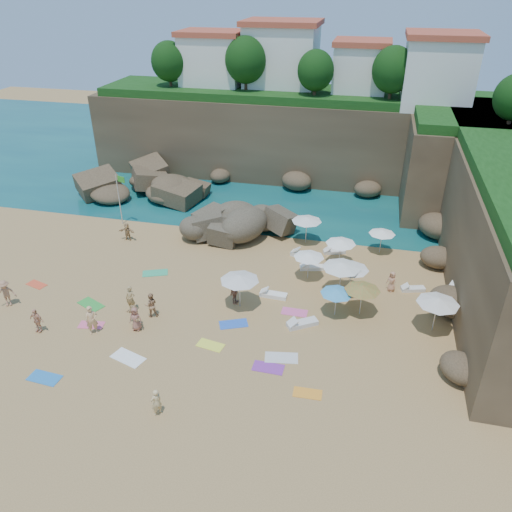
% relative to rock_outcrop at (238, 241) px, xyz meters
% --- Properties ---
extents(ground, '(120.00, 120.00, 0.00)m').
position_rel_rock_outcrop_xyz_m(ground, '(0.79, -8.53, 0.00)').
color(ground, tan).
rests_on(ground, ground).
extents(seawater, '(120.00, 120.00, 0.00)m').
position_rel_rock_outcrop_xyz_m(seawater, '(0.79, 21.47, 0.00)').
color(seawater, '#0C4751').
rests_on(seawater, ground).
extents(cliff_back, '(44.00, 8.00, 8.00)m').
position_rel_rock_outcrop_xyz_m(cliff_back, '(2.79, 16.47, 4.00)').
color(cliff_back, brown).
rests_on(cliff_back, ground).
extents(cliff_corner, '(10.00, 12.00, 8.00)m').
position_rel_rock_outcrop_xyz_m(cliff_corner, '(17.79, 11.47, 4.00)').
color(cliff_corner, brown).
rests_on(cliff_corner, ground).
extents(rock_promontory, '(12.00, 7.00, 2.00)m').
position_rel_rock_outcrop_xyz_m(rock_promontory, '(-10.21, 7.47, 0.00)').
color(rock_promontory, brown).
rests_on(rock_promontory, ground).
extents(clifftop_buildings, '(28.48, 9.48, 7.00)m').
position_rel_rock_outcrop_xyz_m(clifftop_buildings, '(3.75, 17.26, 11.24)').
color(clifftop_buildings, white).
rests_on(clifftop_buildings, cliff_back).
extents(clifftop_trees, '(35.60, 23.82, 4.40)m').
position_rel_rock_outcrop_xyz_m(clifftop_trees, '(5.57, 10.98, 11.26)').
color(clifftop_trees, '#11380F').
rests_on(clifftop_trees, ground).
extents(marina_masts, '(3.10, 0.10, 6.00)m').
position_rel_rock_outcrop_xyz_m(marina_masts, '(-15.71, 21.47, 3.00)').
color(marina_masts, white).
rests_on(marina_masts, ground).
extents(rock_outcrop, '(9.07, 8.06, 3.00)m').
position_rel_rock_outcrop_xyz_m(rock_outcrop, '(0.00, 0.00, 0.00)').
color(rock_outcrop, brown).
rests_on(rock_outcrop, ground).
extents(flag_pole, '(0.86, 0.32, 4.48)m').
position_rel_rock_outcrop_xyz_m(flag_pole, '(-10.46, 0.79, 2.86)').
color(flag_pole, silver).
rests_on(flag_pole, ground).
extents(parasol_0, '(2.40, 2.40, 2.27)m').
position_rel_rock_outcrop_xyz_m(parasol_0, '(5.36, 1.00, 2.09)').
color(parasol_0, silver).
rests_on(parasol_0, ground).
extents(parasol_1, '(2.23, 2.23, 2.10)m').
position_rel_rock_outcrop_xyz_m(parasol_1, '(8.29, -1.91, 1.93)').
color(parasol_1, silver).
rests_on(parasol_1, ground).
extents(parasol_2, '(2.02, 2.02, 1.91)m').
position_rel_rock_outcrop_xyz_m(parasol_2, '(11.21, 0.72, 1.76)').
color(parasol_2, silver).
rests_on(parasol_2, ground).
extents(parasol_3, '(2.16, 2.16, 2.04)m').
position_rel_rock_outcrop_xyz_m(parasol_3, '(6.29, -4.34, 1.87)').
color(parasol_3, silver).
rests_on(parasol_3, ground).
extents(parasol_4, '(1.99, 1.99, 1.88)m').
position_rel_rock_outcrop_xyz_m(parasol_4, '(16.47, -5.66, 1.73)').
color(parasol_4, silver).
rests_on(parasol_4, ground).
extents(parasol_5, '(2.37, 2.37, 2.24)m').
position_rel_rock_outcrop_xyz_m(parasol_5, '(9.27, -5.59, 2.06)').
color(parasol_5, silver).
rests_on(parasol_5, ground).
extents(parasol_6, '(2.26, 2.26, 2.14)m').
position_rel_rock_outcrop_xyz_m(parasol_6, '(10.13, -7.84, 1.96)').
color(parasol_6, silver).
rests_on(parasol_6, ground).
extents(parasol_7, '(2.59, 2.59, 2.45)m').
position_rel_rock_outcrop_xyz_m(parasol_7, '(8.66, -5.84, 2.25)').
color(parasol_7, silver).
rests_on(parasol_7, ground).
extents(parasol_9, '(2.52, 2.52, 2.38)m').
position_rel_rock_outcrop_xyz_m(parasol_9, '(2.49, -8.80, 2.19)').
color(parasol_9, silver).
rests_on(parasol_9, ground).
extents(parasol_10, '(2.05, 2.05, 1.94)m').
position_rel_rock_outcrop_xyz_m(parasol_10, '(8.59, -8.32, 1.78)').
color(parasol_10, silver).
rests_on(parasol_10, ground).
extents(parasol_11, '(2.51, 2.51, 2.38)m').
position_rel_rock_outcrop_xyz_m(parasol_11, '(14.52, -8.55, 2.18)').
color(parasol_11, silver).
rests_on(parasol_11, ground).
extents(lounger_0, '(1.82, 0.97, 0.27)m').
position_rel_rock_outcrop_xyz_m(lounger_0, '(6.41, -3.05, 0.13)').
color(lounger_0, white).
rests_on(lounger_0, ground).
extents(lounger_1, '(1.78, 1.10, 0.26)m').
position_rel_rock_outcrop_xyz_m(lounger_1, '(7.79, -0.24, 0.13)').
color(lounger_1, white).
rests_on(lounger_1, ground).
extents(lounger_2, '(1.69, 0.96, 0.25)m').
position_rel_rock_outcrop_xyz_m(lounger_2, '(13.54, -4.30, 0.13)').
color(lounger_2, white).
rests_on(lounger_2, ground).
extents(lounger_3, '(1.86, 0.71, 0.28)m').
position_rel_rock_outcrop_xyz_m(lounger_3, '(4.39, -7.23, 0.14)').
color(lounger_3, white).
rests_on(lounger_3, ground).
extents(lounger_4, '(2.13, 1.20, 0.32)m').
position_rel_rock_outcrop_xyz_m(lounger_4, '(5.58, -1.45, 0.16)').
color(lounger_4, silver).
rests_on(lounger_4, ground).
extents(lounger_5, '(1.96, 1.58, 0.30)m').
position_rel_rock_outcrop_xyz_m(lounger_5, '(6.76, -9.92, 0.15)').
color(lounger_5, silver).
rests_on(lounger_5, ground).
extents(towel_0, '(1.82, 1.01, 0.03)m').
position_rel_rock_outcrop_xyz_m(towel_0, '(-6.02, -17.65, 0.02)').
color(towel_0, blue).
rests_on(towel_0, ground).
extents(towel_1, '(1.64, 1.00, 0.03)m').
position_rel_rock_outcrop_xyz_m(towel_1, '(-5.93, -12.87, 0.01)').
color(towel_1, '#EE5C86').
rests_on(towel_1, ground).
extents(towel_3, '(2.03, 1.58, 0.03)m').
position_rel_rock_outcrop_xyz_m(towel_3, '(-7.07, -10.90, 0.02)').
color(towel_3, green).
rests_on(towel_3, ground).
extents(towel_5, '(2.14, 1.51, 0.03)m').
position_rel_rock_outcrop_xyz_m(towel_5, '(-2.37, -15.14, 0.02)').
color(towel_5, white).
rests_on(towel_5, ground).
extents(towel_6, '(1.74, 0.89, 0.03)m').
position_rel_rock_outcrop_xyz_m(towel_6, '(5.51, -14.11, 0.02)').
color(towel_6, purple).
rests_on(towel_6, ground).
extents(towel_7, '(1.59, 1.11, 0.03)m').
position_rel_rock_outcrop_xyz_m(towel_7, '(-12.00, -9.58, 0.01)').
color(towel_7, '#E84A28').
rests_on(towel_7, ground).
extents(towel_8, '(1.94, 1.49, 0.03)m').
position_rel_rock_outcrop_xyz_m(towel_8, '(2.59, -10.76, 0.02)').
color(towel_8, blue).
rests_on(towel_8, ground).
extents(towel_9, '(1.66, 0.84, 0.03)m').
position_rel_rock_outcrop_xyz_m(towel_9, '(6.06, -8.66, 0.01)').
color(towel_9, '#E6599A').
rests_on(towel_9, ground).
extents(towel_10, '(1.51, 0.79, 0.03)m').
position_rel_rock_outcrop_xyz_m(towel_10, '(7.89, -15.53, 0.01)').
color(towel_10, orange).
rests_on(towel_10, ground).
extents(towel_11, '(2.01, 1.51, 0.03)m').
position_rel_rock_outcrop_xyz_m(towel_11, '(-4.56, -6.24, 0.02)').
color(towel_11, '#31AB72').
rests_on(towel_11, ground).
extents(towel_12, '(1.69, 1.05, 0.03)m').
position_rel_rock_outcrop_xyz_m(towel_12, '(1.83, -13.02, 0.01)').
color(towel_12, '#F8FF43').
rests_on(towel_12, ground).
extents(towel_13, '(2.00, 1.24, 0.03)m').
position_rel_rock_outcrop_xyz_m(towel_13, '(6.07, -13.15, 0.02)').
color(towel_13, silver).
rests_on(towel_13, ground).
extents(person_stand_0, '(0.83, 0.78, 1.91)m').
position_rel_rock_outcrop_xyz_m(person_stand_0, '(-5.37, -13.52, 0.96)').
color(person_stand_0, '#E0AC75').
rests_on(person_stand_0, ground).
extents(person_stand_1, '(1.00, 0.91, 1.66)m').
position_rel_rock_outcrop_xyz_m(person_stand_1, '(-2.66, -11.10, 0.83)').
color(person_stand_1, '#A47752').
rests_on(person_stand_1, ground).
extents(person_stand_2, '(1.12, 0.69, 1.62)m').
position_rel_rock_outcrop_xyz_m(person_stand_2, '(-3.10, 2.93, 0.81)').
color(person_stand_2, '#E9A684').
rests_on(person_stand_2, ground).
extents(person_stand_3, '(0.66, 1.12, 1.78)m').
position_rel_rock_outcrop_xyz_m(person_stand_3, '(2.07, -8.50, 0.89)').
color(person_stand_3, '#95644A').
rests_on(person_stand_3, ground).
extents(person_stand_4, '(0.81, 0.75, 1.47)m').
position_rel_rock_outcrop_xyz_m(person_stand_4, '(12.05, -4.65, 0.74)').
color(person_stand_4, tan).
rests_on(person_stand_4, ground).
extents(person_stand_5, '(1.36, 0.41, 1.46)m').
position_rel_rock_outcrop_xyz_m(person_stand_5, '(-8.80, -1.87, 0.73)').
color(person_stand_5, tan).
rests_on(person_stand_5, ground).
extents(person_stand_6, '(0.63, 0.68, 1.57)m').
position_rel_rock_outcrop_xyz_m(person_stand_6, '(0.89, -18.58, 0.78)').
color(person_stand_6, '#E5C382').
rests_on(person_stand_6, ground).
extents(person_lie_0, '(1.94, 2.19, 0.49)m').
position_rel_rock_outcrop_xyz_m(person_lie_0, '(-12.24, -12.20, 0.25)').
color(person_lie_0, '#A87654').
rests_on(person_lie_0, ground).
extents(person_lie_1, '(1.07, 1.66, 0.39)m').
position_rel_rock_outcrop_xyz_m(person_lie_1, '(-8.69, -14.15, 0.19)').
color(person_lie_1, '#E2A580').
rests_on(person_lie_1, ground).
extents(person_lie_2, '(0.86, 1.60, 0.41)m').
position_rel_rock_outcrop_xyz_m(person_lie_2, '(-2.99, -12.63, 0.21)').
color(person_lie_2, '#9B5F4D').
rests_on(person_lie_2, ground).
extents(person_lie_3, '(2.06, 2.08, 0.41)m').
position_rel_rock_outcrop_xyz_m(person_lie_3, '(-3.17, -12.36, 0.20)').
color(person_lie_3, tan).
rests_on(person_lie_3, ground).
extents(person_lie_4, '(0.74, 1.79, 0.42)m').
position_rel_rock_outcrop_xyz_m(person_lie_4, '(-4.16, -10.84, 0.21)').
color(person_lie_4, '#A78753').
rests_on(person_lie_4, ground).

